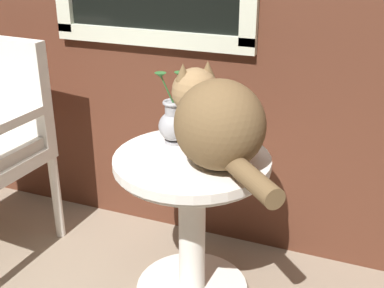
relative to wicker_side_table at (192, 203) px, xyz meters
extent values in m
cube|color=beige|center=(-0.36, 0.42, 0.52)|extent=(0.94, 0.03, 0.07)
cylinder|color=silver|center=(0.00, 0.00, -0.41)|extent=(0.46, 0.46, 0.03)
cylinder|color=silver|center=(0.00, 0.00, -0.12)|extent=(0.10, 0.10, 0.55)
cylinder|color=silver|center=(0.00, 0.00, 0.18)|extent=(0.58, 0.58, 0.03)
torus|color=silver|center=(0.00, 0.00, 0.15)|extent=(0.56, 0.56, 0.02)
cylinder|color=silver|center=(-0.75, 0.15, -0.21)|extent=(0.04, 0.04, 0.42)
cube|color=silver|center=(-0.99, 0.16, 0.30)|extent=(0.53, 0.09, 0.47)
cube|color=silver|center=(-0.77, -0.09, 0.24)|extent=(0.08, 0.49, 0.04)
ellipsoid|color=brown|center=(0.12, -0.04, 0.35)|extent=(0.45, 0.45, 0.31)
sphere|color=olive|center=(-0.03, 0.11, 0.41)|extent=(0.18, 0.18, 0.18)
cone|color=brown|center=(0.00, 0.15, 0.49)|extent=(0.06, 0.06, 0.06)
cone|color=brown|center=(-0.07, 0.08, 0.49)|extent=(0.06, 0.06, 0.06)
cylinder|color=brown|center=(0.27, -0.20, 0.26)|extent=(0.26, 0.26, 0.07)
cylinder|color=#99999E|center=(-0.11, 0.09, 0.20)|extent=(0.07, 0.07, 0.01)
ellipsoid|color=#99999E|center=(-0.11, 0.09, 0.27)|extent=(0.12, 0.12, 0.12)
cylinder|color=#99999E|center=(-0.11, 0.09, 0.34)|extent=(0.06, 0.06, 0.05)
torus|color=#99999E|center=(-0.11, 0.09, 0.36)|extent=(0.08, 0.08, 0.01)
cylinder|color=#2D662D|center=(-0.10, 0.09, 0.42)|extent=(0.04, 0.01, 0.11)
cone|color=#2D662D|center=(-0.08, 0.09, 0.47)|extent=(0.04, 0.04, 0.02)
cylinder|color=#2D662D|center=(-0.13, 0.08, 0.42)|extent=(0.04, 0.04, 0.11)
cone|color=#2D662D|center=(-0.15, 0.06, 0.47)|extent=(0.04, 0.04, 0.02)
camera|label=1|loc=(0.61, -1.54, 0.97)|focal=46.70mm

